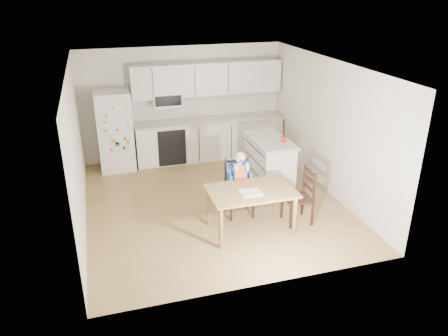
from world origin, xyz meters
The scene contains 10 objects.
room centered at (0.00, 0.48, 1.25)m, with size 4.52×5.01×2.51m.
refrigerator centered at (-1.55, 2.15, 0.85)m, with size 0.72×0.70×1.70m, color silver.
kitchen_run centered at (0.50, 2.24, 0.88)m, with size 3.37×0.62×2.15m.
kitchen_island centered at (1.28, 0.45, 0.48)m, with size 0.68×1.30×0.96m.
red_cup centered at (1.45, 0.20, 1.01)m, with size 0.09×0.09×0.11m, color red.
dining_table centered at (0.33, -1.13, 0.63)m, with size 1.37×0.88×0.73m.
napkin centered at (0.28, -1.23, 0.74)m, with size 0.34×0.29×0.01m, color silver.
toddler_spoon centered at (-0.11, -1.03, 0.74)m, with size 0.02×0.02×0.12m, color blue.
chair_booster centered at (0.33, -0.51, 0.70)m, with size 0.46×0.46×1.16m.
chair_side centered at (1.27, -1.08, 0.54)m, with size 0.42×0.42×0.95m.
Camera 1 is at (-1.85, -6.93, 3.75)m, focal length 35.00 mm.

